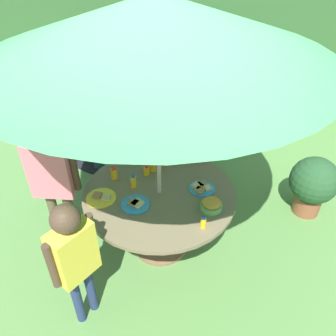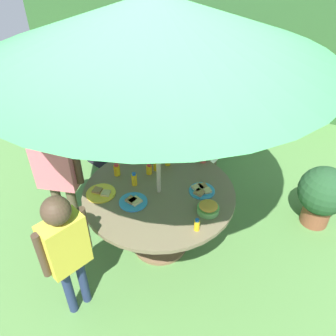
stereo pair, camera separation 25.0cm
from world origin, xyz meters
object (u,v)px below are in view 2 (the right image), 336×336
at_px(wooden_chair, 142,126).
at_px(juice_bottle_center_front, 168,159).
at_px(juice_bottle_front_edge, 134,179).
at_px(cup_near, 203,159).
at_px(juice_bottle_mid_right, 149,169).
at_px(plate_mid_left, 101,193).
at_px(plate_near_right, 133,201).
at_px(garden_table, 159,202).
at_px(child_in_white_shirt, 213,138).
at_px(juice_bottle_center_back, 197,225).
at_px(plate_far_left, 201,190).
at_px(patio_umbrella, 156,25).
at_px(child_in_yellow_shirt, 65,244).
at_px(snack_bowl, 208,208).
at_px(juice_bottle_near_left, 156,165).
at_px(child_in_blue_shirt, 125,122).
at_px(potted_plant, 323,194).
at_px(dome_tent, 145,85).
at_px(juice_bottle_far_right, 117,170).
at_px(child_in_pink_shirt, 55,161).

height_order(wooden_chair, juice_bottle_center_front, wooden_chair).
height_order(juice_bottle_front_edge, cup_near, juice_bottle_front_edge).
xyz_separation_m(wooden_chair, juice_bottle_mid_right, (0.60, -0.96, 0.19)).
distance_m(plate_mid_left, plate_near_right, 0.31).
distance_m(garden_table, child_in_white_shirt, 0.93).
bearing_deg(juice_bottle_front_edge, child_in_white_shirt, 65.47).
bearing_deg(juice_bottle_center_back, juice_bottle_center_front, 130.06).
relative_size(plate_far_left, juice_bottle_center_front, 1.73).
xyz_separation_m(patio_umbrella, child_in_white_shirt, (0.17, 0.89, -1.29)).
height_order(child_in_yellow_shirt, snack_bowl, child_in_yellow_shirt).
xyz_separation_m(child_in_yellow_shirt, juice_bottle_center_front, (0.21, 1.25, -0.01)).
height_order(juice_bottle_near_left, juice_bottle_center_front, juice_bottle_center_front).
bearing_deg(patio_umbrella, juice_bottle_near_left, 121.38).
bearing_deg(juice_bottle_center_front, plate_near_right, -92.85).
bearing_deg(juice_bottle_center_back, child_in_yellow_shirt, -142.81).
xyz_separation_m(juice_bottle_center_back, juice_bottle_front_edge, (-0.70, 0.27, 0.01)).
distance_m(child_in_yellow_shirt, plate_near_right, 0.67).
relative_size(child_in_blue_shirt, juice_bottle_near_left, 10.68).
bearing_deg(wooden_chair, juice_bottle_center_front, -82.25).
distance_m(child_in_yellow_shirt, juice_bottle_front_edge, 0.86).
bearing_deg(juice_bottle_front_edge, juice_bottle_mid_right, 78.39).
relative_size(wooden_chair, potted_plant, 1.47).
bearing_deg(snack_bowl, plate_mid_left, -168.48).
bearing_deg(plate_near_right, child_in_yellow_shirt, -105.79).
distance_m(plate_mid_left, juice_bottle_near_left, 0.58).
relative_size(dome_tent, juice_bottle_center_front, 18.92).
distance_m(potted_plant, juice_bottle_front_edge, 1.88).
height_order(child_in_blue_shirt, plate_mid_left, child_in_blue_shirt).
distance_m(juice_bottle_near_left, juice_bottle_front_edge, 0.29).
height_order(juice_bottle_far_right, juice_bottle_center_front, juice_bottle_center_front).
bearing_deg(plate_near_right, patio_umbrella, 59.52).
height_order(patio_umbrella, plate_near_right, patio_umbrella).
bearing_deg(plate_mid_left, child_in_white_shirt, 61.66).
height_order(child_in_white_shirt, plate_far_left, child_in_white_shirt).
relative_size(child_in_yellow_shirt, juice_bottle_near_left, 9.40).
height_order(dome_tent, juice_bottle_far_right, dome_tent).
relative_size(plate_far_left, juice_bottle_front_edge, 1.74).
relative_size(child_in_pink_shirt, plate_far_left, 6.23).
xyz_separation_m(plate_far_left, juice_bottle_near_left, (-0.50, 0.11, 0.05)).
relative_size(plate_near_right, juice_bottle_near_left, 1.90).
bearing_deg(snack_bowl, plate_near_right, -164.88).
xyz_separation_m(child_in_blue_shirt, juice_bottle_center_back, (1.19, -0.96, -0.12)).
xyz_separation_m(child_in_yellow_shirt, plate_near_right, (0.18, 0.65, -0.06)).
height_order(juice_bottle_near_left, cup_near, juice_bottle_near_left).
xyz_separation_m(potted_plant, juice_bottle_front_edge, (-1.57, -0.98, 0.36)).
bearing_deg(juice_bottle_far_right, patio_umbrella, -5.73).
bearing_deg(juice_bottle_front_edge, cup_near, 53.77).
xyz_separation_m(patio_umbrella, child_in_yellow_shirt, (-0.31, -0.87, -1.31)).
distance_m(potted_plant, juice_bottle_far_right, 2.04).
height_order(plate_mid_left, juice_bottle_near_left, juice_bottle_near_left).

